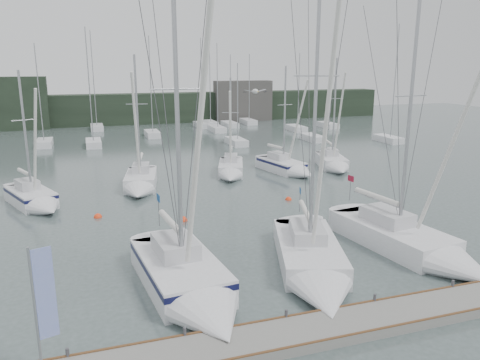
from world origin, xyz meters
name	(u,v)px	position (x,y,z in m)	size (l,w,h in m)	color
ground	(290,275)	(0.00, 0.00, 0.00)	(160.00, 160.00, 0.00)	#465552
dock	(344,325)	(0.00, -5.00, 0.20)	(24.00, 2.00, 0.40)	slate
far_treeline	(139,109)	(0.00, 62.00, 2.50)	(90.00, 4.00, 5.00)	black
far_building_left	(5,104)	(-20.00, 60.00, 4.00)	(12.00, 3.00, 8.00)	black
far_building_right	(243,101)	(18.00, 60.00, 3.50)	(10.00, 3.00, 7.00)	#413F3C
mast_forest	(149,135)	(-0.58, 45.06, 0.49)	(58.51, 28.30, 14.76)	silver
sailboat_near_left	(192,287)	(-5.05, -0.97, 0.65)	(4.06, 9.77, 15.13)	silver
sailboat_near_center	(315,270)	(0.91, -0.81, 0.53)	(5.89, 10.26, 16.01)	silver
sailboat_near_right	(422,249)	(7.36, -0.40, 0.56)	(4.45, 10.76, 14.17)	silver
sailboat_mid_a	(37,201)	(-12.50, 15.61, 0.55)	(4.80, 7.16, 10.27)	silver
sailboat_mid_b	(140,184)	(-5.02, 17.89, 0.55)	(3.68, 7.51, 11.41)	silver
sailboat_mid_c	(231,171)	(3.34, 20.30, 0.51)	(4.17, 7.09, 9.42)	silver
sailboat_mid_d	(289,168)	(8.86, 19.72, 0.54)	(3.88, 7.46, 10.51)	silver
sailboat_mid_e	(334,164)	(13.68, 19.91, 0.52)	(3.99, 7.20, 11.18)	silver
buoy_a	(183,221)	(-3.25, 9.61, 0.00)	(0.58, 0.58, 0.58)	#F83C16
buoy_b	(288,200)	(5.25, 11.85, 0.00)	(0.48, 0.48, 0.48)	#F83C16
buoy_c	(98,217)	(-8.50, 12.09, 0.00)	(0.54, 0.54, 0.54)	#F83C16
dock_banner	(42,302)	(-10.49, -5.00, 3.01)	(0.65, 0.24, 4.41)	#989BA0
seagull	(255,91)	(-1.30, 1.49, 8.72)	(1.12, 0.52, 0.22)	silver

